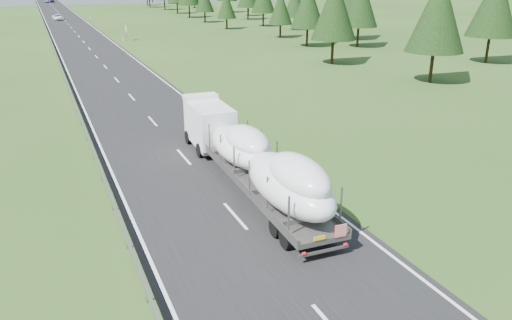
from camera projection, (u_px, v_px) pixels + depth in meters
name	position (u px, v px, depth m)	size (l,w,h in m)	color
road_surface	(74.00, 31.00, 102.12)	(10.00, 400.00, 0.02)	black
guardrail	(46.00, 29.00, 99.88)	(0.10, 400.00, 0.76)	slate
marker_posts	(81.00, 11.00, 151.63)	(0.13, 350.08, 1.00)	silver
highway_sign	(126.00, 30.00, 87.00)	(0.08, 0.90, 2.60)	slate
boat_truck	(252.00, 155.00, 26.38)	(2.91, 17.60, 3.58)	white
distant_van	(58.00, 17.00, 126.95)	(2.32, 5.03, 1.40)	white
distant_car_dark	(52.00, 1.00, 208.88)	(1.70, 4.22, 1.44)	black
distant_car_blue	(47.00, 1.00, 205.24)	(1.54, 4.42, 1.46)	#192048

